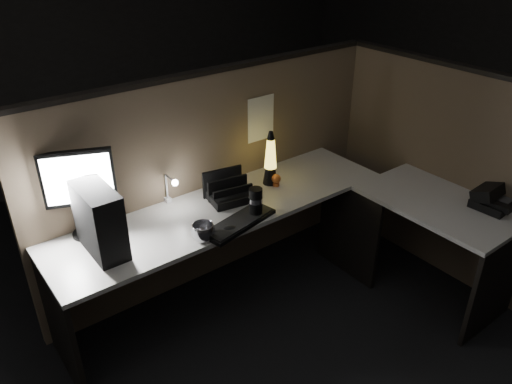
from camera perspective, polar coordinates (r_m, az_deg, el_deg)
floor at (r=3.36m, az=5.09°, el=-15.88°), size 6.00×6.00×0.00m
room_shell at (r=2.50m, az=6.71°, el=11.54°), size 6.00×6.00×6.00m
partition_back at (r=3.51m, az=-4.57°, el=1.54°), size 2.66×0.06×1.50m
partition_right at (r=3.85m, az=19.43°, el=2.49°), size 0.06×1.66×1.50m
desk at (r=3.23m, az=4.90°, el=-4.63°), size 2.60×1.60×0.73m
pc_tower at (r=2.82m, az=-17.46°, el=-3.12°), size 0.17×0.37×0.39m
monitor at (r=2.95m, az=-19.65°, el=0.72°), size 0.39×0.20×0.53m
keyboard at (r=3.01m, az=-1.93°, el=-3.54°), size 0.52×0.26×0.02m
mouse at (r=2.95m, az=-3.02°, el=-4.27°), size 0.11×0.09×0.04m
clip_lamp at (r=3.20m, az=-9.70°, el=0.43°), size 0.04×0.16×0.21m
organizer at (r=3.28m, az=-3.14°, el=0.00°), size 0.32×0.29×0.21m
lava_lamp at (r=3.41m, az=1.66°, el=3.42°), size 0.10×0.10×0.39m
travel_mug at (r=3.05m, az=-0.04°, el=-1.24°), size 0.09×0.09×0.20m
steel_mug at (r=2.87m, az=-6.07°, el=-4.62°), size 0.16×0.16×0.11m
figurine at (r=3.43m, az=2.31°, el=1.54°), size 0.06×0.06×0.06m
pinned_paper at (r=3.53m, az=0.56°, el=8.37°), size 0.22×0.00×0.32m
desk_phone at (r=3.52m, az=25.34°, el=-0.65°), size 0.26×0.27×0.15m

